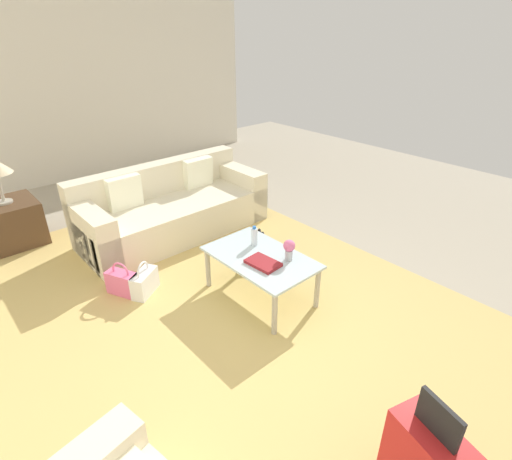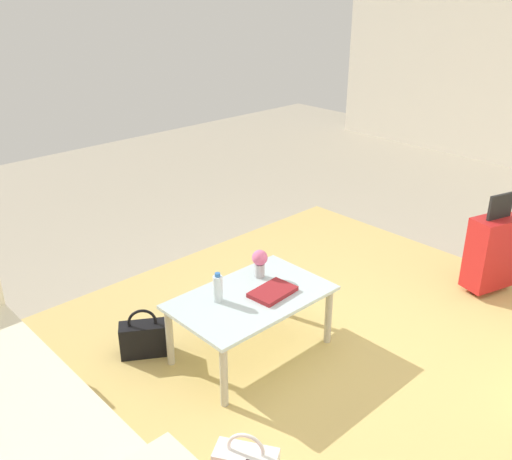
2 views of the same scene
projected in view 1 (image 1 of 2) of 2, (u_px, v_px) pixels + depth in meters
ground_plane at (249, 341)px, 3.39m from camera, size 12.00×12.00×0.00m
wall_right at (28, 86)px, 6.01m from camera, size 0.12×8.00×3.10m
area_rug at (190, 316)px, 3.67m from camera, size 5.20×4.40×0.01m
couch at (171, 209)px, 5.05m from camera, size 0.94×2.31×0.84m
coffee_table at (261, 262)px, 3.77m from camera, size 1.06×0.65×0.46m
water_bottle at (254, 236)px, 3.89m from camera, size 0.06×0.06×0.20m
coffee_table_book at (263, 263)px, 3.61m from camera, size 0.32×0.23×0.03m
flower_vase at (289, 248)px, 3.63m from camera, size 0.11×0.11×0.21m
side_table at (11, 223)px, 4.79m from camera, size 0.63×0.63×0.53m
handbag_white at (145, 282)px, 3.93m from camera, size 0.29×0.35×0.36m
handbag_black at (260, 247)px, 4.54m from camera, size 0.34×0.29×0.36m
handbag_pink at (123, 282)px, 3.93m from camera, size 0.35×0.26×0.36m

